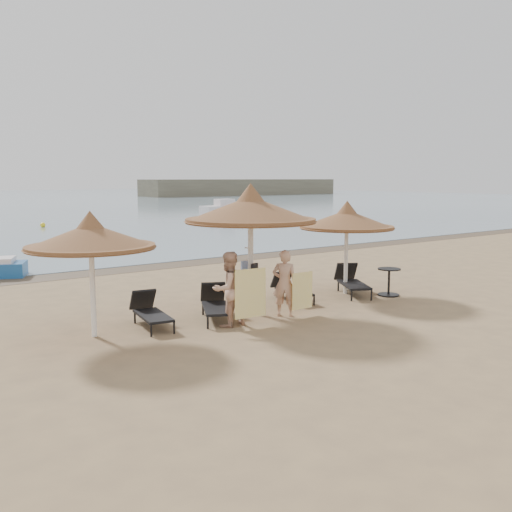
{
  "coord_description": "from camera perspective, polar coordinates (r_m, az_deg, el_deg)",
  "views": [
    {
      "loc": [
        -8.08,
        -9.84,
        3.3
      ],
      "look_at": [
        0.05,
        1.2,
        1.41
      ],
      "focal_mm": 40.0,
      "sensor_mm": 36.0,
      "label": 1
    }
  ],
  "objects": [
    {
      "name": "palapa_left",
      "position": [
        12.14,
        -16.21,
        1.85
      ],
      "size": [
        2.66,
        2.66,
        2.64
      ],
      "rotation": [
        0.0,
        0.0,
        -0.08
      ],
      "color": "white",
      "rests_on": "ground"
    },
    {
      "name": "lounger_far_right",
      "position": [
        16.56,
        9.52,
        -2.46
      ],
      "size": [
        1.43,
        1.89,
        0.82
      ],
      "rotation": [
        0.0,
        0.0,
        -0.52
      ],
      "color": "black",
      "rests_on": "ground"
    },
    {
      "name": "palapa_center",
      "position": [
        13.75,
        -0.55,
        4.62
      ],
      "size": [
        3.2,
        3.2,
        3.17
      ],
      "rotation": [
        0.0,
        0.0,
        0.32
      ],
      "color": "white",
      "rests_on": "ground"
    },
    {
      "name": "bag_dark",
      "position": [
        13.77,
        -0.15,
        -1.41
      ],
      "size": [
        0.24,
        0.16,
        0.32
      ],
      "rotation": [
        0.0,
        0.0,
        0.42
      ],
      "color": "black",
      "rests_on": "ground"
    },
    {
      "name": "ground",
      "position": [
        13.15,
        2.93,
        -6.7
      ],
      "size": [
        160.0,
        160.0,
        0.0
      ],
      "primitive_type": "plane",
      "color": "#97774F",
      "rests_on": "ground"
    },
    {
      "name": "bag_patterned",
      "position": [
        14.04,
        -0.97,
        -1.17
      ],
      "size": [
        0.28,
        0.13,
        0.34
      ],
      "rotation": [
        0.0,
        0.0,
        -0.16
      ],
      "color": "silver",
      "rests_on": "ground"
    },
    {
      "name": "wet_sand_strip",
      "position": [
        21.13,
        -13.43,
        -1.35
      ],
      "size": [
        200.0,
        1.6,
        0.01
      ],
      "primitive_type": "cube",
      "color": "brown",
      "rests_on": "ground"
    },
    {
      "name": "palapa_right",
      "position": [
        16.33,
        9.07,
        3.59
      ],
      "size": [
        2.68,
        2.68,
        2.66
      ],
      "rotation": [
        0.0,
        0.0,
        -0.16
      ],
      "color": "white",
      "rests_on": "ground"
    },
    {
      "name": "side_table",
      "position": [
        16.49,
        13.14,
        -2.63
      ],
      "size": [
        0.64,
        0.64,
        0.77
      ],
      "rotation": [
        0.0,
        0.0,
        0.26
      ],
      "color": "black",
      "rests_on": "ground"
    },
    {
      "name": "person_left",
      "position": [
        12.68,
        -2.77,
        -2.73
      ],
      "size": [
        0.94,
        0.66,
        1.95
      ],
      "primitive_type": "imported",
      "rotation": [
        0.0,
        0.0,
        3.22
      ],
      "color": "tan",
      "rests_on": "ground"
    },
    {
      "name": "towel_right",
      "position": [
        13.7,
        4.66,
        -3.48
      ],
      "size": [
        0.64,
        0.03,
        0.9
      ],
      "rotation": [
        0.0,
        0.0,
        0.02
      ],
      "color": "yellow",
      "rests_on": "ground"
    },
    {
      "name": "buoy_right",
      "position": [
        40.25,
        -0.26,
        3.39
      ],
      "size": [
        0.37,
        0.37,
        0.37
      ],
      "primitive_type": "sphere",
      "color": "yellow",
      "rests_on": "ground"
    },
    {
      "name": "lounger_far_left",
      "position": [
        13.05,
        -10.56,
        -5.42
      ],
      "size": [
        0.81,
        1.74,
        0.75
      ],
      "rotation": [
        0.0,
        0.0,
        -0.16
      ],
      "color": "black",
      "rests_on": "ground"
    },
    {
      "name": "buoy_mid",
      "position": [
        40.69,
        -20.54,
        2.92
      ],
      "size": [
        0.34,
        0.34,
        0.34
      ],
      "primitive_type": "sphere",
      "color": "yellow",
      "rests_on": "ground"
    },
    {
      "name": "lounger_near_left",
      "position": [
        13.53,
        -4.09,
        -4.76
      ],
      "size": [
        1.3,
        1.83,
        0.79
      ],
      "rotation": [
        0.0,
        0.0,
        -0.46
      ],
      "color": "black",
      "rests_on": "ground"
    },
    {
      "name": "person_right",
      "position": [
        13.61,
        2.87,
        -2.19
      ],
      "size": [
        1.0,
        1.0,
        1.86
      ],
      "primitive_type": "imported",
      "rotation": [
        0.0,
        0.0,
        2.37
      ],
      "color": "tan",
      "rests_on": "ground"
    },
    {
      "name": "lounger_near_right",
      "position": [
        15.54,
        3.45,
        -3.21
      ],
      "size": [
        0.87,
        1.7,
        0.73
      ],
      "rotation": [
        0.0,
        0.0,
        -0.22
      ],
      "color": "black",
      "rests_on": "ground"
    },
    {
      "name": "towel_left",
      "position": [
        12.63,
        -0.56,
        -3.76
      ],
      "size": [
        0.78,
        0.1,
        1.1
      ],
      "rotation": [
        0.0,
        0.0,
        -0.1
      ],
      "color": "yellow",
      "rests_on": "ground"
    }
  ]
}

